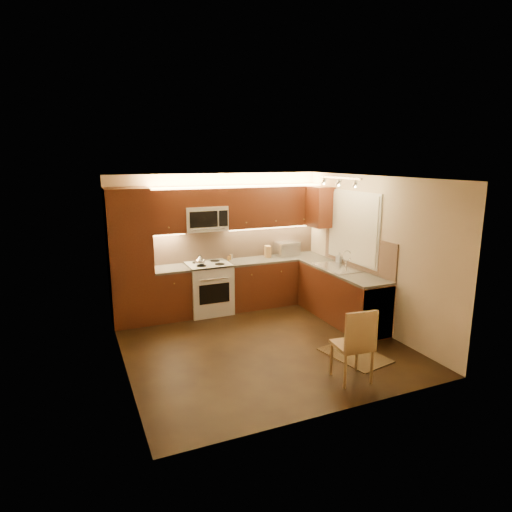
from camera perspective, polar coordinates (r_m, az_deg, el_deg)
name	(u,v)px	position (r m, az deg, el deg)	size (l,w,h in m)	color
floor	(261,344)	(6.79, 0.68, -11.40)	(4.00, 4.00, 0.01)	black
ceiling	(262,178)	(6.21, 0.75, 10.17)	(4.00, 4.00, 0.01)	beige
wall_back	(218,241)	(8.22, -4.97, 1.94)	(4.00, 0.01, 2.50)	#CBB494
wall_front	(339,306)	(4.71, 10.72, -6.40)	(4.00, 0.01, 2.50)	#CBB494
wall_left	(119,279)	(5.89, -17.38, -2.88)	(0.01, 4.00, 2.50)	#CBB494
wall_right	(373,253)	(7.41, 14.99, 0.38)	(0.01, 4.00, 2.50)	#CBB494
pantry	(130,257)	(7.59, -16.11, -0.17)	(0.70, 0.60, 2.30)	#4E1B10
base_cab_back_left	(171,294)	(7.88, -11.02, -4.86)	(0.62, 0.60, 0.86)	#4E1B10
counter_back_left	(170,269)	(7.76, -11.16, -1.69)	(0.62, 0.60, 0.04)	#3B3936
base_cab_back_right	(275,281)	(8.51, 2.45, -3.32)	(1.92, 0.60, 0.86)	#4E1B10
counter_back_right	(275,259)	(8.40, 2.48, -0.36)	(1.92, 0.60, 0.04)	#3B3936
base_cab_right	(341,296)	(7.76, 11.07, -5.15)	(0.60, 2.00, 0.86)	#4E1B10
counter_right	(342,271)	(7.63, 11.21, -1.93)	(0.60, 2.00, 0.04)	#3B3936
dishwasher	(366,309)	(7.22, 14.20, -6.66)	(0.58, 0.60, 0.84)	silver
backsplash_back	(236,242)	(8.33, -2.65, 1.77)	(3.30, 0.02, 0.60)	tan
backsplash_right	(357,251)	(7.73, 13.09, 0.59)	(0.02, 2.00, 0.60)	tan
upper_cab_back_left	(166,211)	(7.70, -11.68, 5.72)	(0.62, 0.35, 0.75)	#4E1B10
upper_cab_back_right	(273,206)	(8.35, 2.17, 6.48)	(1.92, 0.35, 0.75)	#4E1B10
upper_cab_bridge	(204,197)	(7.85, -6.77, 7.63)	(0.76, 0.35, 0.31)	#4E1B10
upper_cab_right_corner	(320,207)	(8.35, 8.33, 6.36)	(0.35, 0.50, 0.75)	#4E1B10
stove	(209,288)	(8.01, -6.16, -4.18)	(0.76, 0.65, 0.92)	silver
microwave	(205,218)	(7.87, -6.67, 4.90)	(0.76, 0.38, 0.44)	silver
window_frame	(353,227)	(7.77, 12.55, 3.69)	(0.03, 1.44, 1.24)	silver
window_blinds	(352,227)	(7.76, 12.43, 3.68)	(0.02, 1.36, 1.16)	silver
sink	(338,264)	(7.73, 10.62, -1.00)	(0.52, 0.86, 0.15)	silver
faucet	(347,259)	(7.81, 11.74, -0.34)	(0.20, 0.04, 0.30)	silver
track_light_bar	(339,178)	(7.32, 10.76, 10.01)	(0.04, 1.20, 0.03)	silver
kettle	(200,260)	(7.72, -7.30, -0.57)	(0.17, 0.17, 0.20)	silver
toaster_oven	(287,249)	(8.61, 4.00, 0.97)	(0.44, 0.33, 0.27)	silver
knife_block	(268,251)	(8.43, 1.54, 0.59)	(0.10, 0.16, 0.22)	#AF834F
spice_jar_a	(231,257)	(8.30, -3.22, -0.07)	(0.05, 0.05, 0.09)	silver
spice_jar_b	(230,257)	(8.24, -3.37, -0.15)	(0.04, 0.04, 0.09)	brown
spice_jar_c	(231,256)	(8.28, -3.28, -0.07)	(0.04, 0.04, 0.10)	silver
spice_jar_d	(229,258)	(8.16, -3.59, -0.32)	(0.04, 0.04, 0.09)	#A67431
soap_bottle	(339,258)	(8.12, 10.77, -0.20)	(0.09, 0.09, 0.19)	#B7B8BC
rug	(355,355)	(6.58, 12.75, -12.50)	(0.62, 0.94, 0.01)	black
dining_chair	(352,343)	(5.74, 12.43, -11.08)	(0.43, 0.43, 0.98)	#AF834F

